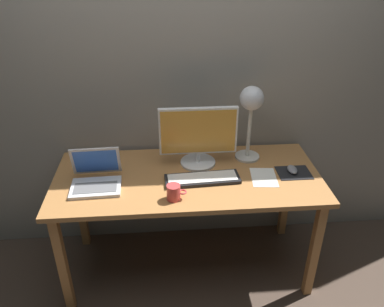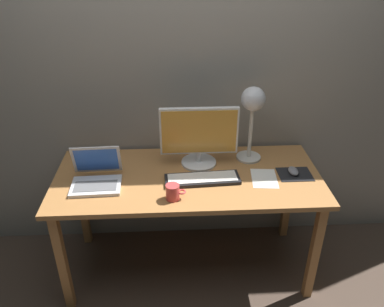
# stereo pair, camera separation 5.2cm
# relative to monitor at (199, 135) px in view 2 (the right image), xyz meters

# --- Properties ---
(ground_plane) EXTENTS (4.80, 4.80, 0.00)m
(ground_plane) POSITION_rel_monitor_xyz_m (-0.08, -0.14, -0.94)
(ground_plane) COLOR #47382D
(ground_plane) RESTS_ON ground
(back_wall) EXTENTS (4.80, 0.06, 2.60)m
(back_wall) POSITION_rel_monitor_xyz_m (-0.08, 0.26, 0.36)
(back_wall) COLOR gray
(back_wall) RESTS_ON ground
(desk) EXTENTS (1.60, 0.70, 0.74)m
(desk) POSITION_rel_monitor_xyz_m (-0.08, -0.14, -0.28)
(desk) COLOR #A8703D
(desk) RESTS_ON ground
(monitor) EXTENTS (0.48, 0.22, 0.38)m
(monitor) POSITION_rel_monitor_xyz_m (0.00, 0.00, 0.00)
(monitor) COLOR silver
(monitor) RESTS_ON desk
(keyboard_main) EXTENTS (0.45, 0.17, 0.03)m
(keyboard_main) POSITION_rel_monitor_xyz_m (0.01, -0.20, -0.19)
(keyboard_main) COLOR black
(keyboard_main) RESTS_ON desk
(laptop) EXTENTS (0.29, 0.27, 0.21)m
(laptop) POSITION_rel_monitor_xyz_m (-0.61, -0.18, -0.14)
(laptop) COLOR silver
(laptop) RESTS_ON desk
(desk_lamp) EXTENTS (0.16, 0.16, 0.48)m
(desk_lamp) POSITION_rel_monitor_xyz_m (0.33, 0.05, 0.16)
(desk_lamp) COLOR beige
(desk_lamp) RESTS_ON desk
(mousepad) EXTENTS (0.20, 0.16, 0.00)m
(mousepad) POSITION_rel_monitor_xyz_m (0.57, -0.16, -0.20)
(mousepad) COLOR black
(mousepad) RESTS_ON desk
(mouse) EXTENTS (0.06, 0.10, 0.03)m
(mouse) POSITION_rel_monitor_xyz_m (0.56, -0.15, -0.18)
(mouse) COLOR slate
(mouse) RESTS_ON mousepad
(coffee_mug) EXTENTS (0.11, 0.07, 0.09)m
(coffee_mug) POSITION_rel_monitor_xyz_m (-0.17, -0.37, -0.15)
(coffee_mug) COLOR #CC3F3F
(coffee_mug) RESTS_ON desk
(paper_sheet_by_keyboard) EXTENTS (0.17, 0.22, 0.00)m
(paper_sheet_by_keyboard) POSITION_rel_monitor_xyz_m (0.38, -0.20, -0.20)
(paper_sheet_by_keyboard) COLOR white
(paper_sheet_by_keyboard) RESTS_ON desk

